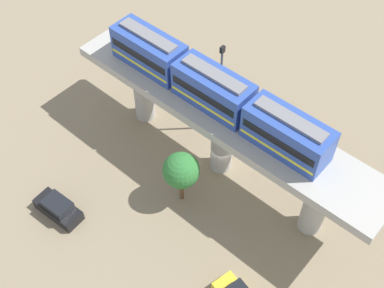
{
  "coord_description": "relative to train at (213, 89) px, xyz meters",
  "views": [
    {
      "loc": [
        22.38,
        16.24,
        36.51
      ],
      "look_at": [
        2.5,
        -1.21,
        4.35
      ],
      "focal_mm": 47.53,
      "sensor_mm": 36.0,
      "label": 1
    }
  ],
  "objects": [
    {
      "name": "parked_car_black",
      "position": [
        12.75,
        -5.74,
        -8.04
      ],
      "size": [
        2.09,
        4.31,
        1.76
      ],
      "rotation": [
        0.0,
        0.0,
        0.07
      ],
      "color": "black",
      "rests_on": "ground"
    },
    {
      "name": "ground_plane",
      "position": [
        0.0,
        1.21,
        -8.78
      ],
      "size": [
        120.0,
        120.0,
        0.0
      ],
      "primitive_type": "plane",
      "color": "#84755B"
    },
    {
      "name": "tree_near_viaduct",
      "position": [
        4.86,
        0.91,
        -4.89
      ],
      "size": [
        3.03,
        3.03,
        5.44
      ],
      "color": "brown",
      "rests_on": "ground"
    },
    {
      "name": "train",
      "position": [
        0.0,
        0.0,
        0.0
      ],
      "size": [
        2.64,
        20.5,
        3.24
      ],
      "color": "#2D4CA5",
      "rests_on": "viaduct"
    },
    {
      "name": "viaduct",
      "position": [
        0.0,
        1.21,
        -3.26
      ],
      "size": [
        5.2,
        28.85,
        7.25
      ],
      "color": "#A8A59E",
      "rests_on": "ground"
    },
    {
      "name": "signal_post",
      "position": [
        -3.4,
        -1.88,
        -3.34
      ],
      "size": [
        0.44,
        0.28,
        9.85
      ],
      "color": "#4C4C51",
      "rests_on": "ground"
    }
  ]
}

